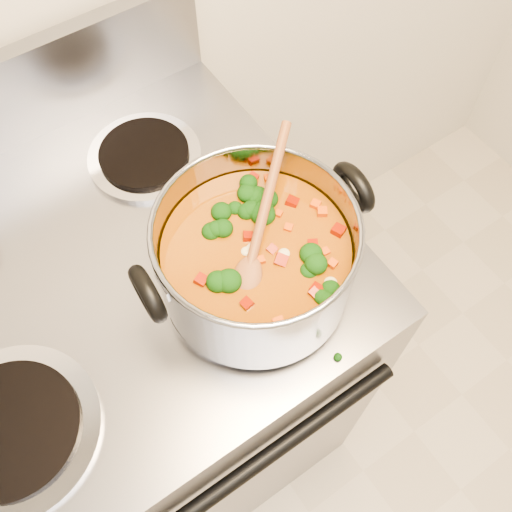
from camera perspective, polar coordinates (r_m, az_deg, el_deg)
The scene contains 4 objects.
electric_range at distance 1.27m, azimuth -11.37°, elevation -11.36°, with size 0.74×0.67×1.08m.
stockpot at distance 0.75m, azimuth 0.07°, elevation -0.20°, with size 0.32×0.26×0.16m.
wooden_spoon at distance 0.72m, azimuth 0.15°, elevation 1.95°, with size 0.20×0.17×0.09m.
cooktop_crumbs at distance 0.79m, azimuth -5.59°, elevation -9.05°, with size 0.32×0.28×0.01m.
Camera 1 is at (-0.01, 0.71, 1.66)m, focal length 40.00 mm.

